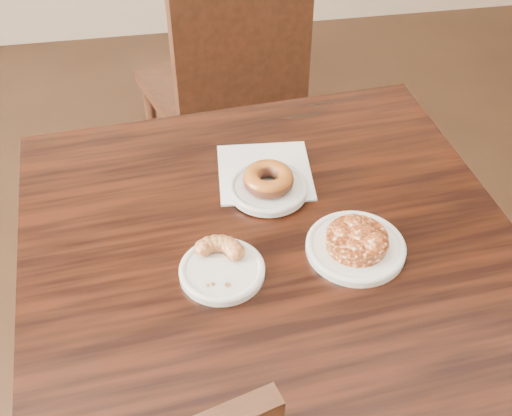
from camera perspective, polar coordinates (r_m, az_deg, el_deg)
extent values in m
cube|color=black|center=(1.40, 1.27, -14.07)|extent=(0.92, 0.92, 0.75)
cube|color=white|center=(1.24, 0.78, 3.20)|extent=(0.19, 0.19, 0.00)
cylinder|color=silver|center=(1.20, 1.09, 1.76)|extent=(0.15, 0.15, 0.01)
cylinder|color=white|center=(1.06, -3.03, -5.61)|extent=(0.14, 0.14, 0.01)
cylinder|color=white|center=(1.11, 8.84, -3.50)|extent=(0.17, 0.17, 0.01)
torus|color=brown|center=(1.18, 1.10, 2.58)|extent=(0.09, 0.09, 0.03)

